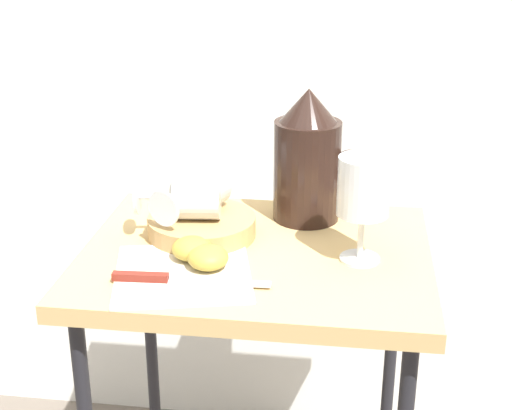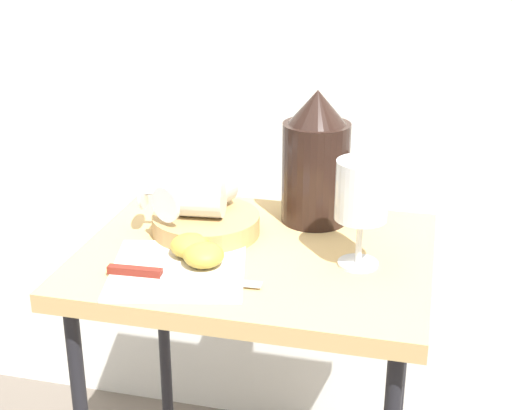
% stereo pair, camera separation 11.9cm
% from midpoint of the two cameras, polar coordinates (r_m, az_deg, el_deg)
% --- Properties ---
extents(curtain_drape, '(2.40, 0.03, 2.08)m').
position_cam_midpoint_polar(curtain_drape, '(1.61, 6.59, 14.84)').
color(curtain_drape, white).
rests_on(curtain_drape, ground_plane).
extents(table, '(0.57, 0.45, 0.71)m').
position_cam_midpoint_polar(table, '(1.26, 2.73, -6.63)').
color(table, tan).
rests_on(table, ground_plane).
extents(linen_napkin, '(0.25, 0.25, 0.00)m').
position_cam_midpoint_polar(linen_napkin, '(1.16, -3.05, -5.03)').
color(linen_napkin, silver).
rests_on(linen_napkin, table).
extents(basket_tray, '(0.18, 0.18, 0.03)m').
position_cam_midpoint_polar(basket_tray, '(1.28, -1.18, -1.53)').
color(basket_tray, tan).
rests_on(basket_tray, table).
extents(pitcher, '(0.17, 0.12, 0.24)m').
position_cam_midpoint_polar(pitcher, '(1.31, 7.22, 2.68)').
color(pitcher, black).
rests_on(pitcher, table).
extents(wine_glass_upright, '(0.08, 0.08, 0.17)m').
position_cam_midpoint_polar(wine_glass_upright, '(1.15, 11.05, 0.63)').
color(wine_glass_upright, silver).
rests_on(wine_glass_upright, table).
extents(wine_glass_tipped_near, '(0.12, 0.16, 0.08)m').
position_cam_midpoint_polar(wine_glass_tipped_near, '(1.28, -1.25, 1.22)').
color(wine_glass_tipped_near, silver).
rests_on(wine_glass_tipped_near, basket_tray).
extents(wine_glass_tipped_far, '(0.15, 0.08, 0.08)m').
position_cam_midpoint_polar(wine_glass_tipped_far, '(1.25, -1.70, 0.75)').
color(wine_glass_tipped_far, silver).
rests_on(wine_glass_tipped_far, basket_tray).
extents(apple_half_left, '(0.06, 0.06, 0.04)m').
position_cam_midpoint_polar(apple_half_left, '(1.19, -2.21, -3.17)').
color(apple_half_left, '#B29938').
rests_on(apple_half_left, linen_napkin).
extents(apple_half_right, '(0.06, 0.06, 0.04)m').
position_cam_midpoint_polar(apple_half_right, '(1.16, -1.08, -3.93)').
color(apple_half_right, '#B29938').
rests_on(apple_half_right, linen_napkin).
extents(knife, '(0.24, 0.03, 0.01)m').
position_cam_midpoint_polar(knife, '(1.13, -4.33, -5.37)').
color(knife, silver).
rests_on(knife, linen_napkin).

